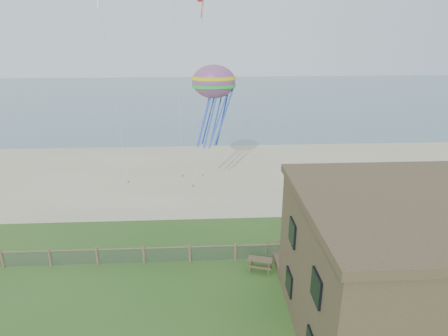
{
  "coord_description": "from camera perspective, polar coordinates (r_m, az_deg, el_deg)",
  "views": [
    {
      "loc": [
        1.0,
        -16.69,
        14.88
      ],
      "look_at": [
        2.34,
        8.0,
        5.8
      ],
      "focal_mm": 32.0,
      "sensor_mm": 36.0,
      "label": 1
    }
  ],
  "objects": [
    {
      "name": "ground",
      "position": [
        22.38,
        -5.25,
        -21.62
      ],
      "size": [
        160.0,
        160.0,
        0.0
      ],
      "primitive_type": "plane",
      "color": "#274E1A",
      "rests_on": "ground"
    },
    {
      "name": "sand_beach",
      "position": [
        41.46,
        -4.28,
        -0.92
      ],
      "size": [
        72.0,
        20.0,
        0.02
      ],
      "primitive_type": "cube",
      "color": "tan",
      "rests_on": "ground"
    },
    {
      "name": "ocean",
      "position": [
        84.02,
        -3.8,
        9.92
      ],
      "size": [
        160.0,
        68.0,
        0.02
      ],
      "primitive_type": "cube",
      "color": "slate",
      "rests_on": "ground"
    },
    {
      "name": "chainlink_fence",
      "position": [
        26.85,
        -4.87,
        -12.17
      ],
      "size": [
        36.2,
        0.2,
        1.25
      ],
      "primitive_type": null,
      "color": "brown",
      "rests_on": "ground"
    },
    {
      "name": "motel_deck",
      "position": [
        28.78,
        22.58,
        -12.13
      ],
      "size": [
        15.0,
        2.0,
        0.5
      ],
      "primitive_type": "cube",
      "color": "brown",
      "rests_on": "ground"
    },
    {
      "name": "picnic_table",
      "position": [
        26.27,
        5.17,
        -13.58
      ],
      "size": [
        1.81,
        1.56,
        0.65
      ],
      "primitive_type": null,
      "rotation": [
        0.0,
        0.0,
        -0.29
      ],
      "color": "brown",
      "rests_on": "ground"
    },
    {
      "name": "octopus_kite",
      "position": [
        33.08,
        -1.44,
        9.03
      ],
      "size": [
        4.12,
        3.47,
        7.25
      ],
      "primitive_type": null,
      "rotation": [
        0.0,
        0.0,
        -0.32
      ],
      "color": "#EF5125"
    },
    {
      "name": "kite_red",
      "position": [
        34.13,
        -3.11,
        22.78
      ],
      "size": [
        1.82,
        1.66,
        2.1
      ],
      "primitive_type": null,
      "rotation": [
        0.44,
        0.0,
        1.12
      ],
      "color": "red"
    }
  ]
}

